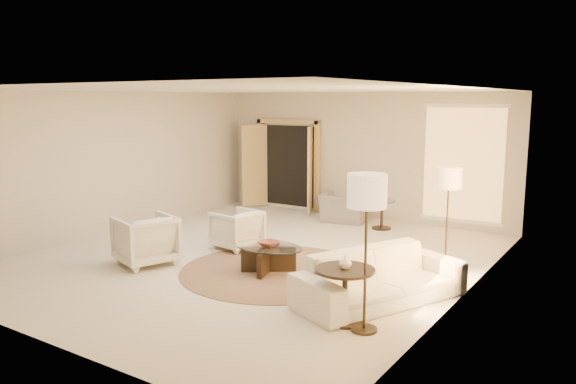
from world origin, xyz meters
The scene contains 18 objects.
room centered at (0.00, 0.00, 1.40)m, with size 7.04×8.04×2.83m.
windows_right centered at (3.45, 0.10, 1.35)m, with size 0.10×6.40×2.40m, color #FCBB64, non-canonical shape.
window_back_corner centered at (2.30, 3.95, 1.35)m, with size 1.70×0.10×2.40m, color #FCBB64, non-canonical shape.
curtains_right centered at (3.40, 1.00, 1.30)m, with size 0.06×5.20×2.60m, color #C6B18B, non-canonical shape.
french_doors centered at (-1.90, 3.82, 1.07)m, with size 1.95×0.66×2.16m.
area_rug centered at (0.75, -0.46, 0.01)m, with size 3.00×3.00×0.01m, color #462E1F.
sofa centered at (2.66, -0.82, 0.34)m, with size 2.34×0.91×0.68m, color silver.
armchair_left centered at (-0.61, 0.27, 0.38)m, with size 0.75×0.70×0.77m, color silver.
armchair_right centered at (-1.24, -1.30, 0.44)m, with size 0.86×0.81×0.88m, color silver.
accent_chair centered at (-0.05, 3.31, 0.42)m, with size 0.96×0.62×0.84m, color gray.
coffee_table centered at (0.68, -0.57, 0.26)m, with size 1.44×1.44×0.42m.
end_table centered at (2.59, -1.70, 0.46)m, with size 0.71×0.71×0.67m.
side_table centered at (0.94, 3.11, 0.37)m, with size 0.52×0.52×0.61m.
floor_lamp_near centered at (2.90, 1.13, 1.37)m, with size 0.39×0.39×1.61m.
floor_lamp_far centered at (2.89, -1.79, 1.56)m, with size 0.44×0.44×1.83m.
bowl centered at (0.68, -0.57, 0.45)m, with size 0.32×0.32×0.08m, color brown.
end_vase centered at (2.59, -1.70, 0.74)m, with size 0.15×0.15×0.16m, color white.
side_vase centered at (0.94, 3.11, 0.73)m, with size 0.24×0.24×0.25m, color white.
Camera 1 is at (5.52, -7.41, 2.65)m, focal length 35.00 mm.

